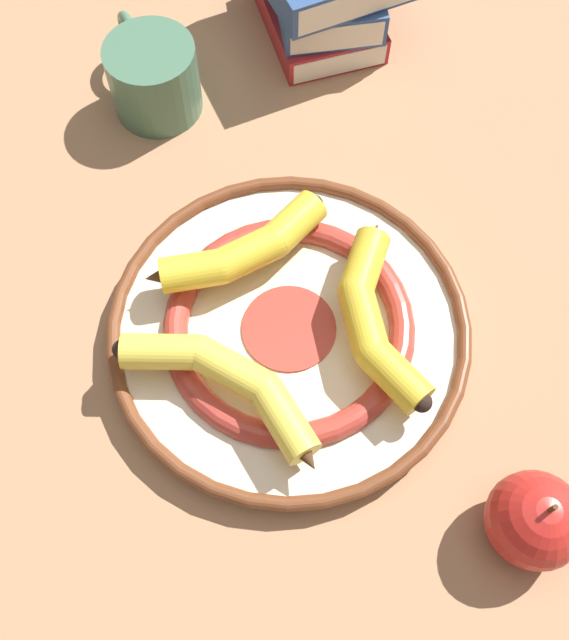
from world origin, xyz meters
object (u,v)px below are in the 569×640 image
Objects in this scene: banana_a at (242,251)px; coffee_mug at (153,76)px; banana_c at (229,382)px; decorative_bowl at (284,330)px; apple at (535,520)px; banana_b at (373,316)px.

banana_a is 1.27× the size of coffee_mug.
coffee_mug reaches higher than banana_c.
decorative_bowl is 1.90× the size of banana_a.
banana_a is 1.94× the size of apple.
banana_a is at bearing -63.52° from banana_c.
decorative_bowl is at bearing -102.46° from banana_b.
banana_b is (0.09, 0.10, -0.00)m from banana_a.
banana_b is 0.21m from apple.
decorative_bowl is 0.32m from coffee_mug.
banana_c is at bearing -124.96° from apple.
apple is (0.15, 0.22, -0.01)m from banana_c.
banana_a is at bearing -145.64° from apple.
banana_a is at bearing -159.05° from decorative_bowl.
coffee_mug is at bearing 85.22° from banana_a.
banana_a is at bearing -130.68° from banana_b.
apple reaches higher than banana_c.
apple is at bearing 23.55° from banana_b.
decorative_bowl is 3.68× the size of apple.
coffee_mug is at bearing -154.10° from apple.
apple is (0.19, 0.09, -0.01)m from banana_b.
coffee_mug reaches higher than banana_a.
decorative_bowl is at bearing 179.42° from coffee_mug.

